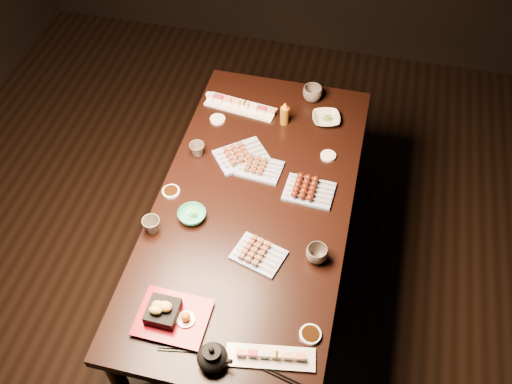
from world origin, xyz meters
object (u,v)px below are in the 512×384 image
teacup_mid_right (317,254)px  teapot (212,356)px  sushi_platter_far (241,105)px  edamame_bowl_cream (326,119)px  sushi_platter_near (270,356)px  yakitori_plate_center (260,166)px  yakitori_plate_right (259,252)px  dining_table (254,248)px  condiment_bottle (285,113)px  teacup_far_left (197,150)px  teacup_far_right (312,94)px  tempura_tray (172,313)px  yakitori_plate_left (241,153)px  teacup_near_left (152,225)px  edamame_bowl_green (192,215)px

teacup_mid_right → teapot: size_ratio=0.67×
sushi_platter_far → edamame_bowl_cream: bearing=-172.1°
sushi_platter_near → yakitori_plate_center: (-0.26, 0.93, 0.01)m
edamame_bowl_cream → teapot: teapot is taller
yakitori_plate_center → teacup_mid_right: size_ratio=2.25×
sushi_platter_far → yakitori_plate_right: (0.31, -0.90, 0.00)m
dining_table → condiment_bottle: (0.03, 0.56, 0.45)m
teacup_far_left → edamame_bowl_cream: bearing=33.3°
edamame_bowl_cream → teacup_mid_right: 0.87m
sushi_platter_far → teacup_far_right: size_ratio=3.69×
sushi_platter_near → yakitori_plate_center: yakitori_plate_center is taller
yakitori_plate_center → teacup_far_left: (-0.33, 0.03, 0.01)m
dining_table → sushi_platter_far: 0.77m
dining_table → teapot: size_ratio=12.81×
dining_table → edamame_bowl_cream: (0.24, 0.62, 0.39)m
teacup_far_left → yakitori_plate_center: bearing=-4.8°
yakitori_plate_right → tempura_tray: bearing=-109.0°
teacup_far_left → condiment_bottle: condiment_bottle is taller
yakitori_plate_left → condiment_bottle: bearing=22.5°
teacup_far_right → teacup_far_left: bearing=-132.0°
sushi_platter_far → condiment_bottle: (0.25, -0.06, 0.05)m
dining_table → yakitori_plate_center: size_ratio=8.46×
sushi_platter_near → yakitori_plate_center: 0.97m
tempura_tray → teacup_far_right: 1.47m
condiment_bottle → teacup_mid_right: bearing=-69.2°
teacup_far_right → sushi_platter_near: bearing=-86.3°
yakitori_plate_left → teacup_far_left: teacup_far_left is taller
dining_table → teacup_far_left: bearing=147.5°
teacup_near_left → teacup_far_left: (0.06, 0.50, -0.00)m
dining_table → sushi_platter_near: sushi_platter_near is taller
sushi_platter_far → tempura_tray: 1.28m
sushi_platter_far → teacup_far_right: bearing=-149.0°
yakitori_plate_right → sushi_platter_far: bearing=125.3°
edamame_bowl_cream → yakitori_plate_right: bearing=-99.6°
yakitori_plate_center → teacup_far_right: teacup_far_right is taller
sushi_platter_near → teacup_near_left: teacup_near_left is taller
teacup_far_left → teacup_far_right: teacup_far_right is taller
yakitori_plate_right → condiment_bottle: condiment_bottle is taller
yakitori_plate_right → yakitori_plate_left: yakitori_plate_left is taller
sushi_platter_far → teacup_mid_right: 1.02m
yakitori_plate_center → teacup_far_right: 0.59m
teacup_mid_right → sushi_platter_near: bearing=-101.2°
edamame_bowl_green → teacup_near_left: teacup_near_left is taller
sushi_platter_far → teacup_mid_right: bearing=130.7°
edamame_bowl_cream → teapot: bearing=-98.6°
yakitori_plate_center → teacup_mid_right: teacup_mid_right is taller
yakitori_plate_right → edamame_bowl_green: 0.37m
sushi_platter_far → yakitori_plate_right: size_ratio=1.81×
teacup_mid_right → condiment_bottle: size_ratio=0.67×
teacup_mid_right → condiment_bottle: bearing=110.8°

